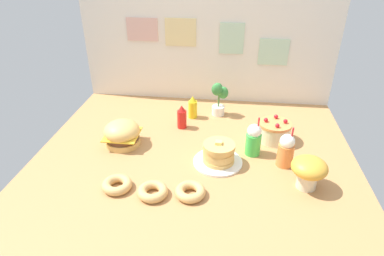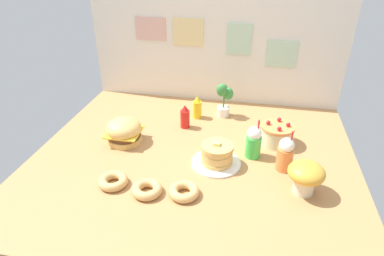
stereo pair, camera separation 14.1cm
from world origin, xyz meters
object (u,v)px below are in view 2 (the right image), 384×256
Objects in this scene: donut_pink_glaze at (113,181)px; orange_float_cup at (285,154)px; burger at (124,131)px; pancake_stack at (217,155)px; potted_plant at (224,98)px; donut_chocolate at (147,189)px; mushroom_stool at (306,175)px; mustard_bottle at (197,108)px; cream_soda_cup at (254,142)px; ketchup_bottle at (185,117)px; layer_cake at (277,134)px; donut_vanilla at (184,191)px.

orange_float_cup is at bearing 19.88° from donut_pink_glaze.
burger reaches higher than pancake_stack.
donut_chocolate is at bearing -106.63° from potted_plant.
pancake_stack is 1.55× the size of mushroom_stool.
mustard_bottle is 0.96m from donut_chocolate.
donut_pink_glaze is at bearing -149.64° from cream_soda_cup.
layer_cake is at bearing -8.53° from ketchup_bottle.
burger reaches higher than donut_vanilla.
cream_soda_cup is at bearing -0.58° from burger.
pancake_stack reaches higher than donut_pink_glaze.
orange_float_cup is (0.65, -0.57, 0.02)m from mustard_bottle.
mustard_bottle is at bearing -159.80° from potted_plant.
burger is 0.87× the size of potted_plant.
donut_vanilla is (0.10, -0.93, -0.06)m from mustard_bottle.
cream_soda_cup reaches higher than layer_cake.
pancake_stack is at bearing 67.65° from donut_vanilla.
pancake_stack is at bearing 160.90° from mushroom_stool.
donut_chocolate is at bearing -139.07° from cream_soda_cup.
mustard_bottle reaches higher than donut_chocolate.
mustard_bottle reaches higher than donut_pink_glaze.
ketchup_bottle reaches higher than donut_pink_glaze.
layer_cake is 0.83m from donut_vanilla.
donut_vanilla is (-0.51, -0.66, -0.04)m from layer_cake.
donut_vanilla is at bearing -146.78° from orange_float_cup.
potted_plant is at bearing 115.18° from cream_soda_cup.
mushroom_stool is (0.10, -0.21, 0.01)m from orange_float_cup.
mushroom_stool reaches higher than layer_cake.
cream_soda_cup is at bearing 133.47° from mushroom_stool.
ketchup_bottle is (0.37, 0.29, 0.00)m from burger.
donut_pink_glaze is (-0.78, -0.45, -0.08)m from cream_soda_cup.
ketchup_bottle reaches higher than burger.
mushroom_stool is at bearing 13.39° from donut_vanilla.
burger is 1.22m from mushroom_stool.
pancake_stack is 0.65m from mustard_bottle.
orange_float_cup is 0.98× the size of potted_plant.
donut_chocolate is (0.21, -0.03, 0.00)m from donut_pink_glaze.
cream_soda_cup reaches higher than burger.
cream_soda_cup is 0.90m from donut_pink_glaze.
layer_cake is at bearing 51.47° from cream_soda_cup.
burger is at bearing -169.90° from layer_cake.
donut_chocolate is (-0.72, -0.68, -0.04)m from layer_cake.
donut_vanilla is (0.42, -0.01, 0.00)m from donut_pink_glaze.
orange_float_cup is 1.61× the size of donut_chocolate.
pancake_stack is 0.55m from mushroom_stool.
cream_soda_cup is at bearing -64.82° from potted_plant.
donut_pink_glaze is 1.00× the size of donut_chocolate.
donut_vanilla is at bearing -112.35° from pancake_stack.
mushroom_stool is at bearing -46.14° from mustard_bottle.
orange_float_cup is 0.85m from donut_chocolate.
layer_cake is 0.25m from cream_soda_cup.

